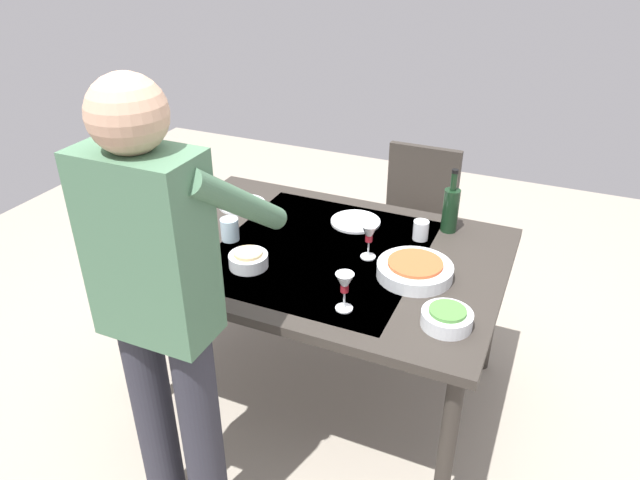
# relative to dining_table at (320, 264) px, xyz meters

# --- Properties ---
(ground_plane) EXTENTS (6.00, 6.00, 0.00)m
(ground_plane) POSITION_rel_dining_table_xyz_m (0.00, 0.00, -0.70)
(ground_plane) COLOR #9E9384
(dining_table) EXTENTS (1.54, 1.09, 0.77)m
(dining_table) POSITION_rel_dining_table_xyz_m (0.00, 0.00, 0.00)
(dining_table) COLOR #332D28
(dining_table) RESTS_ON ground_plane
(chair_near) EXTENTS (0.40, 0.40, 0.91)m
(chair_near) POSITION_rel_dining_table_xyz_m (-0.18, -0.93, -0.17)
(chair_near) COLOR black
(chair_near) RESTS_ON ground_plane
(person_server) EXTENTS (0.42, 0.61, 1.69)m
(person_server) POSITION_rel_dining_table_xyz_m (0.19, 0.81, 0.26)
(person_server) COLOR #2D2D38
(person_server) RESTS_ON ground_plane
(wine_bottle) EXTENTS (0.07, 0.07, 0.30)m
(wine_bottle) POSITION_rel_dining_table_xyz_m (-0.46, -0.40, 0.18)
(wine_bottle) COLOR black
(wine_bottle) RESTS_ON dining_table
(wine_glass_left) EXTENTS (0.07, 0.07, 0.15)m
(wine_glass_left) POSITION_rel_dining_table_xyz_m (-0.21, -0.03, 0.17)
(wine_glass_left) COLOR white
(wine_glass_left) RESTS_ON dining_table
(wine_glass_right) EXTENTS (0.07, 0.07, 0.15)m
(wine_glass_right) POSITION_rel_dining_table_xyz_m (-0.25, 0.35, 0.17)
(wine_glass_right) COLOR white
(wine_glass_right) RESTS_ON dining_table
(water_cup_near_left) EXTENTS (0.08, 0.08, 0.10)m
(water_cup_near_left) POSITION_rel_dining_table_xyz_m (0.40, 0.07, 0.12)
(water_cup_near_left) COLOR silver
(water_cup_near_left) RESTS_ON dining_table
(water_cup_near_right) EXTENTS (0.07, 0.07, 0.11)m
(water_cup_near_right) POSITION_rel_dining_table_xyz_m (0.67, -0.10, 0.12)
(water_cup_near_right) COLOR silver
(water_cup_near_right) RESTS_ON dining_table
(water_cup_far_left) EXTENTS (0.07, 0.07, 0.09)m
(water_cup_far_left) POSITION_rel_dining_table_xyz_m (-0.36, -0.27, 0.11)
(water_cup_far_left) COLOR silver
(water_cup_far_left) RESTS_ON dining_table
(serving_bowl_pasta) EXTENTS (0.30, 0.30, 0.07)m
(serving_bowl_pasta) POSITION_rel_dining_table_xyz_m (-0.42, 0.04, 0.10)
(serving_bowl_pasta) COLOR silver
(serving_bowl_pasta) RESTS_ON dining_table
(side_bowl_salad) EXTENTS (0.18, 0.18, 0.07)m
(side_bowl_salad) POSITION_rel_dining_table_xyz_m (-0.61, 0.30, 0.10)
(side_bowl_salad) COLOR silver
(side_bowl_salad) RESTS_ON dining_table
(side_bowl_bread) EXTENTS (0.16, 0.16, 0.07)m
(side_bowl_bread) POSITION_rel_dining_table_xyz_m (0.21, 0.24, 0.10)
(side_bowl_bread) COLOR silver
(side_bowl_bread) RESTS_ON dining_table
(dinner_plate_near) EXTENTS (0.23, 0.23, 0.01)m
(dinner_plate_near) POSITION_rel_dining_table_xyz_m (-0.05, -0.30, 0.08)
(dinner_plate_near) COLOR silver
(dinner_plate_near) RESTS_ON dining_table
(dinner_plate_far) EXTENTS (0.23, 0.23, 0.01)m
(dinner_plate_far) POSITION_rel_dining_table_xyz_m (0.52, -0.25, 0.08)
(dinner_plate_far) COLOR silver
(dinner_plate_far) RESTS_ON dining_table
(table_fork) EXTENTS (0.05, 0.18, 0.00)m
(table_fork) POSITION_rel_dining_table_xyz_m (0.59, 0.16, 0.07)
(table_fork) COLOR silver
(table_fork) RESTS_ON dining_table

